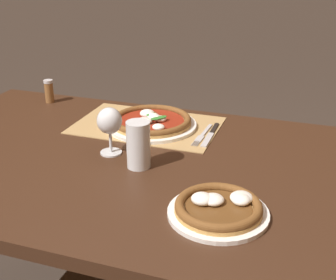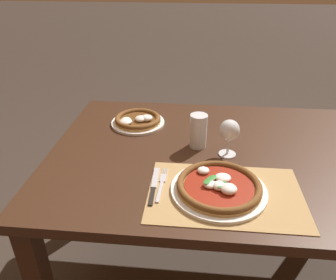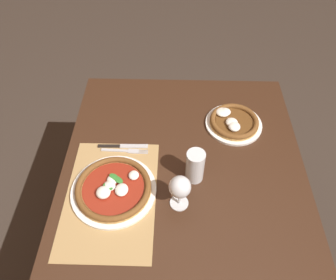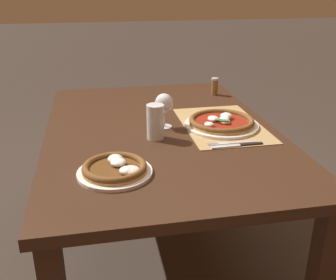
{
  "view_description": "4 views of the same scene",
  "coord_description": "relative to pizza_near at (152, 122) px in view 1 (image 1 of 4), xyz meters",
  "views": [
    {
      "loc": [
        -0.62,
        1.21,
        1.38
      ],
      "look_at": [
        -0.17,
        -0.07,
        0.79
      ],
      "focal_mm": 50.0,
      "sensor_mm": 36.0,
      "label": 1
    },
    {
      "loc": [
        -0.13,
        -1.18,
        1.44
      ],
      "look_at": [
        -0.24,
        0.0,
        0.79
      ],
      "focal_mm": 35.0,
      "sensor_mm": 36.0,
      "label": 2
    },
    {
      "loc": [
        0.63,
        -0.04,
        1.83
      ],
      "look_at": [
        -0.26,
        -0.07,
        0.81
      ],
      "focal_mm": 35.0,
      "sensor_mm": 36.0,
      "label": 3
    },
    {
      "loc": [
        -1.61,
        0.28,
        1.36
      ],
      "look_at": [
        -0.24,
        0.01,
        0.78
      ],
      "focal_mm": 42.0,
      "sensor_mm": 36.0,
      "label": 4
    }
  ],
  "objects": [
    {
      "name": "dining_table",
      "position": [
        0.04,
        0.27,
        -0.11
      ],
      "size": [
        1.46,
        0.99,
        0.74
      ],
      "color": "#382114",
      "rests_on": "ground"
    },
    {
      "name": "paper_placemat",
      "position": [
        0.02,
        -0.01,
        -0.02
      ],
      "size": [
        0.52,
        0.34,
        0.0
      ],
      "primitive_type": "cube",
      "color": "#A88451",
      "rests_on": "dining_table"
    },
    {
      "name": "pizza_near",
      "position": [
        0.0,
        0.0,
        0.0
      ],
      "size": [
        0.33,
        0.33,
        0.05
      ],
      "color": "white",
      "rests_on": "paper_placemat"
    },
    {
      "name": "pizza_far",
      "position": [
        -0.37,
        0.49,
        -0.0
      ],
      "size": [
        0.26,
        0.26,
        0.05
      ],
      "color": "white",
      "rests_on": "dining_table"
    },
    {
      "name": "wine_glass",
      "position": [
        0.04,
        0.25,
        0.08
      ],
      "size": [
        0.08,
        0.08,
        0.16
      ],
      "color": "silver",
      "rests_on": "dining_table"
    },
    {
      "name": "pint_glass",
      "position": [
        -0.08,
        0.31,
        0.05
      ],
      "size": [
        0.07,
        0.07,
        0.15
      ],
      "color": "silver",
      "rests_on": "dining_table"
    },
    {
      "name": "fork",
      "position": [
        -0.2,
        0.02,
        -0.02
      ],
      "size": [
        0.02,
        0.2,
        0.0
      ],
      "color": "#B7B7BC",
      "rests_on": "paper_placemat"
    },
    {
      "name": "knife",
      "position": [
        -0.22,
        0.01,
        -0.02
      ],
      "size": [
        0.02,
        0.22,
        0.01
      ],
      "color": "black",
      "rests_on": "paper_placemat"
    },
    {
      "name": "pepper_shaker",
      "position": [
        0.51,
        -0.13,
        0.03
      ],
      "size": [
        0.04,
        0.04,
        0.1
      ],
      "color": "brown",
      "rests_on": "dining_table"
    }
  ]
}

